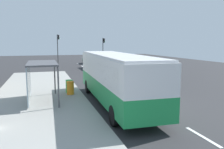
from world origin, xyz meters
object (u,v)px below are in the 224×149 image
sedan_near (89,59)px  bus_shelter (37,72)px  traffic_light_near_side (103,46)px  traffic_light_far_side (58,44)px  bus (115,76)px  recycling_bin_orange (70,88)px  white_van (99,60)px  recycling_bin_green (69,86)px

sedan_near → bus_shelter: (-8.71, -27.04, 1.31)m
traffic_light_near_side → traffic_light_far_side: 8.65m
bus → recycling_bin_orange: size_ratio=11.65×
recycling_bin_orange → bus_shelter: (-2.21, -1.39, 1.44)m
bus → recycling_bin_orange: 4.00m
white_van → traffic_light_near_side: traffic_light_near_side is taller
recycling_bin_green → traffic_light_near_side: size_ratio=0.20×
white_van → recycling_bin_green: size_ratio=5.50×
recycling_bin_green → traffic_light_far_side: (1.09, 27.33, 2.92)m
white_van → bus_shelter: size_ratio=1.31×
recycling_bin_green → bus_shelter: bus_shelter is taller
recycling_bin_orange → bus_shelter: bearing=-147.8°
bus → recycling_bin_green: size_ratio=11.65×
recycling_bin_green → traffic_light_far_side: bearing=87.7°
recycling_bin_green → bus_shelter: 3.37m
white_van → sedan_near: 8.35m
bus → sedan_near: size_ratio=2.51×
recycling_bin_orange → traffic_light_far_side: traffic_light_far_side is taller
bus → traffic_light_far_side: traffic_light_far_side is taller
bus → traffic_light_far_side: (-1.39, 30.93, 1.73)m
sedan_near → recycling_bin_green: bearing=-104.6°
sedan_near → traffic_light_far_side: bearing=156.2°
recycling_bin_green → traffic_light_near_side: 28.36m
recycling_bin_green → traffic_light_near_side: (9.70, 26.53, 2.54)m
bus_shelter → white_van: bearing=65.3°
traffic_light_far_side → recycling_bin_orange: bearing=-92.2°
recycling_bin_orange → recycling_bin_green: (0.00, 0.70, 0.00)m
bus → traffic_light_far_side: bearing=92.6°
white_van → traffic_light_near_side: size_ratio=1.09×
recycling_bin_orange → recycling_bin_green: 0.70m
bus → bus_shelter: (-4.70, 1.51, 0.25)m
recycling_bin_green → white_van: bearing=68.9°
recycling_bin_green → bus: bearing=-55.4°
white_van → sedan_near: white_van is taller
recycling_bin_orange → bus_shelter: bus_shelter is taller
recycling_bin_green → sedan_near: bearing=75.4°
white_van → traffic_light_far_side: bearing=116.3°
traffic_light_near_side → bus: bearing=-103.5°
bus → sedan_near: 28.85m
recycling_bin_orange → traffic_light_near_side: traffic_light_near_side is taller
sedan_near → bus: bearing=-98.0°
recycling_bin_green → traffic_light_far_side: size_ratio=0.18×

